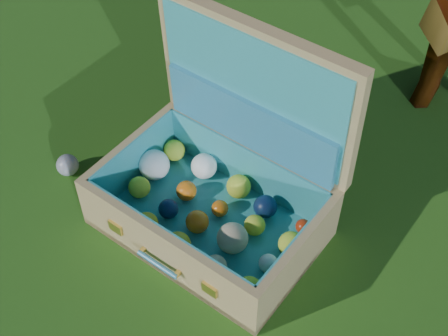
% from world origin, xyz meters
% --- Properties ---
extents(ground, '(60.00, 60.00, 0.00)m').
position_xyz_m(ground, '(0.00, 0.00, 0.00)').
color(ground, '#215114').
rests_on(ground, ground).
extents(stray_ball, '(0.08, 0.08, 0.08)m').
position_xyz_m(stray_ball, '(-0.71, -0.07, 0.04)').
color(stray_ball, teal).
rests_on(stray_ball, ground).
extents(suitcase, '(0.72, 0.56, 0.66)m').
position_xyz_m(suitcase, '(-0.15, 0.06, 0.18)').
color(suitcase, tan).
rests_on(suitcase, ground).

